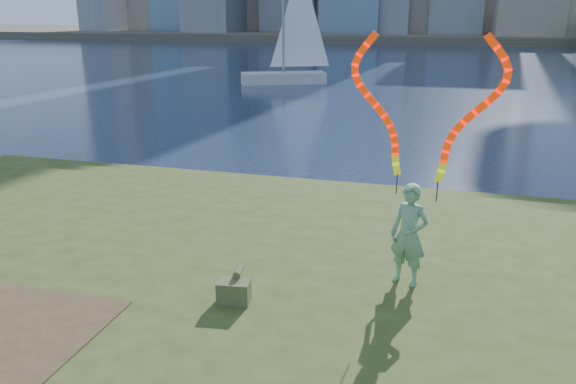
% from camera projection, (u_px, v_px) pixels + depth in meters
% --- Properties ---
extents(ground, '(320.00, 320.00, 0.00)m').
position_uv_depth(ground, '(220.00, 302.00, 9.49)').
color(ground, '#1A2741').
rests_on(ground, ground).
extents(grassy_knoll, '(20.00, 18.00, 0.80)m').
position_uv_depth(grassy_knoll, '(152.00, 362.00, 7.28)').
color(grassy_knoll, '#354418').
rests_on(grassy_knoll, ground).
extents(far_shore, '(320.00, 40.00, 1.20)m').
position_uv_depth(far_shore, '(430.00, 35.00, 96.34)').
color(far_shore, '#484334').
rests_on(far_shore, ground).
extents(woman_with_ribbons, '(1.90, 0.72, 3.93)m').
position_uv_depth(woman_with_ribbons, '(413.00, 192.00, 8.01)').
color(woman_with_ribbons, '#176D23').
rests_on(woman_with_ribbons, grassy_knoll).
extents(canvas_bag, '(0.48, 0.54, 0.42)m').
position_uv_depth(canvas_bag, '(234.00, 290.00, 7.83)').
color(canvas_bag, '#4D5329').
rests_on(canvas_bag, grassy_knoll).
extents(sailboat, '(5.82, 3.97, 9.00)m').
position_uv_depth(sailboat, '(288.00, 60.00, 37.36)').
color(sailboat, silver).
rests_on(sailboat, ground).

